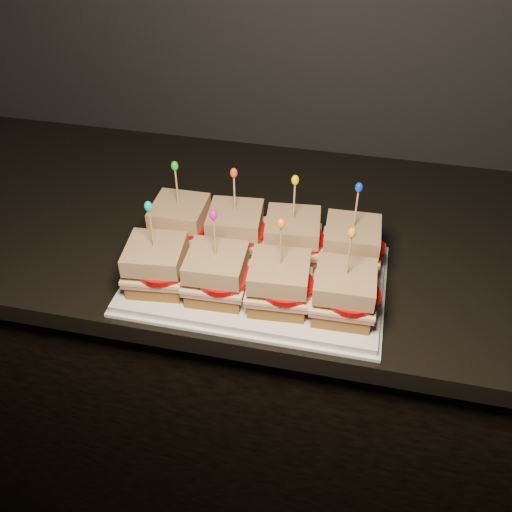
# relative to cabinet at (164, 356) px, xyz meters

# --- Properties ---
(cabinet) EXTENTS (2.12, 0.59, 0.83)m
(cabinet) POSITION_rel_cabinet_xyz_m (0.00, 0.00, 0.00)
(cabinet) COLOR black
(cabinet) RESTS_ON ground
(granite_slab) EXTENTS (2.16, 0.63, 0.04)m
(granite_slab) POSITION_rel_cabinet_xyz_m (0.00, 0.00, 0.43)
(granite_slab) COLOR black
(granite_slab) RESTS_ON cabinet
(platter) EXTENTS (0.42, 0.26, 0.02)m
(platter) POSITION_rel_cabinet_xyz_m (0.27, -0.17, 0.46)
(platter) COLOR white
(platter) RESTS_ON granite_slab
(platter_rim) EXTENTS (0.43, 0.27, 0.01)m
(platter_rim) POSITION_rel_cabinet_xyz_m (0.27, -0.17, 0.46)
(platter_rim) COLOR white
(platter_rim) RESTS_ON granite_slab
(sandwich_0_bread_bot) EXTENTS (0.09, 0.09, 0.02)m
(sandwich_0_bread_bot) POSITION_rel_cabinet_xyz_m (0.13, -0.11, 0.48)
(sandwich_0_bread_bot) COLOR brown
(sandwich_0_bread_bot) RESTS_ON platter
(sandwich_0_ham) EXTENTS (0.10, 0.09, 0.01)m
(sandwich_0_ham) POSITION_rel_cabinet_xyz_m (0.13, -0.11, 0.50)
(sandwich_0_ham) COLOR #CA6063
(sandwich_0_ham) RESTS_ON sandwich_0_bread_bot
(sandwich_0_cheese) EXTENTS (0.10, 0.10, 0.01)m
(sandwich_0_cheese) POSITION_rel_cabinet_xyz_m (0.13, -0.11, 0.51)
(sandwich_0_cheese) COLOR #FFE09D
(sandwich_0_cheese) RESTS_ON sandwich_0_ham
(sandwich_0_tomato) EXTENTS (0.09, 0.09, 0.01)m
(sandwich_0_tomato) POSITION_rel_cabinet_xyz_m (0.14, -0.11, 0.51)
(sandwich_0_tomato) COLOR #B40708
(sandwich_0_tomato) RESTS_ON sandwich_0_cheese
(sandwich_0_bread_top) EXTENTS (0.09, 0.09, 0.03)m
(sandwich_0_bread_top) POSITION_rel_cabinet_xyz_m (0.13, -0.11, 0.53)
(sandwich_0_bread_top) COLOR brown
(sandwich_0_bread_top) RESTS_ON sandwich_0_tomato
(sandwich_0_pick) EXTENTS (0.00, 0.00, 0.09)m
(sandwich_0_pick) POSITION_rel_cabinet_xyz_m (0.13, -0.11, 0.58)
(sandwich_0_pick) COLOR tan
(sandwich_0_pick) RESTS_ON sandwich_0_bread_top
(sandwich_0_frill) EXTENTS (0.01, 0.01, 0.02)m
(sandwich_0_frill) POSITION_rel_cabinet_xyz_m (0.13, -0.11, 0.62)
(sandwich_0_frill) COLOR green
(sandwich_0_frill) RESTS_ON sandwich_0_pick
(sandwich_1_bread_bot) EXTENTS (0.10, 0.10, 0.02)m
(sandwich_1_bread_bot) POSITION_rel_cabinet_xyz_m (0.22, -0.11, 0.48)
(sandwich_1_bread_bot) COLOR brown
(sandwich_1_bread_bot) RESTS_ON platter
(sandwich_1_ham) EXTENTS (0.10, 0.10, 0.01)m
(sandwich_1_ham) POSITION_rel_cabinet_xyz_m (0.22, -0.11, 0.50)
(sandwich_1_ham) COLOR #CA6063
(sandwich_1_ham) RESTS_ON sandwich_1_bread_bot
(sandwich_1_cheese) EXTENTS (0.11, 0.10, 0.01)m
(sandwich_1_cheese) POSITION_rel_cabinet_xyz_m (0.22, -0.11, 0.51)
(sandwich_1_cheese) COLOR #FFE09D
(sandwich_1_cheese) RESTS_ON sandwich_1_ham
(sandwich_1_tomato) EXTENTS (0.09, 0.09, 0.01)m
(sandwich_1_tomato) POSITION_rel_cabinet_xyz_m (0.24, -0.11, 0.51)
(sandwich_1_tomato) COLOR #B40708
(sandwich_1_tomato) RESTS_ON sandwich_1_cheese
(sandwich_1_bread_top) EXTENTS (0.10, 0.10, 0.03)m
(sandwich_1_bread_top) POSITION_rel_cabinet_xyz_m (0.22, -0.11, 0.53)
(sandwich_1_bread_top) COLOR brown
(sandwich_1_bread_top) RESTS_ON sandwich_1_tomato
(sandwich_1_pick) EXTENTS (0.00, 0.00, 0.09)m
(sandwich_1_pick) POSITION_rel_cabinet_xyz_m (0.22, -0.11, 0.58)
(sandwich_1_pick) COLOR tan
(sandwich_1_pick) RESTS_ON sandwich_1_bread_top
(sandwich_1_frill) EXTENTS (0.01, 0.01, 0.02)m
(sandwich_1_frill) POSITION_rel_cabinet_xyz_m (0.22, -0.11, 0.62)
(sandwich_1_frill) COLOR red
(sandwich_1_frill) RESTS_ON sandwich_1_pick
(sandwich_2_bread_bot) EXTENTS (0.10, 0.10, 0.02)m
(sandwich_2_bread_bot) POSITION_rel_cabinet_xyz_m (0.32, -0.11, 0.48)
(sandwich_2_bread_bot) COLOR brown
(sandwich_2_bread_bot) RESTS_ON platter
(sandwich_2_ham) EXTENTS (0.11, 0.10, 0.01)m
(sandwich_2_ham) POSITION_rel_cabinet_xyz_m (0.32, -0.11, 0.50)
(sandwich_2_ham) COLOR #CA6063
(sandwich_2_ham) RESTS_ON sandwich_2_bread_bot
(sandwich_2_cheese) EXTENTS (0.11, 0.10, 0.01)m
(sandwich_2_cheese) POSITION_rel_cabinet_xyz_m (0.32, -0.11, 0.51)
(sandwich_2_cheese) COLOR #FFE09D
(sandwich_2_cheese) RESTS_ON sandwich_2_ham
(sandwich_2_tomato) EXTENTS (0.09, 0.09, 0.01)m
(sandwich_2_tomato) POSITION_rel_cabinet_xyz_m (0.34, -0.11, 0.51)
(sandwich_2_tomato) COLOR #B40708
(sandwich_2_tomato) RESTS_ON sandwich_2_cheese
(sandwich_2_bread_top) EXTENTS (0.10, 0.10, 0.03)m
(sandwich_2_bread_top) POSITION_rel_cabinet_xyz_m (0.32, -0.11, 0.53)
(sandwich_2_bread_top) COLOR brown
(sandwich_2_bread_top) RESTS_ON sandwich_2_tomato
(sandwich_2_pick) EXTENTS (0.00, 0.00, 0.09)m
(sandwich_2_pick) POSITION_rel_cabinet_xyz_m (0.32, -0.11, 0.58)
(sandwich_2_pick) COLOR tan
(sandwich_2_pick) RESTS_ON sandwich_2_bread_top
(sandwich_2_frill) EXTENTS (0.01, 0.01, 0.02)m
(sandwich_2_frill) POSITION_rel_cabinet_xyz_m (0.32, -0.11, 0.62)
(sandwich_2_frill) COLOR #F0DA02
(sandwich_2_frill) RESTS_ON sandwich_2_pick
(sandwich_3_bread_bot) EXTENTS (0.09, 0.09, 0.02)m
(sandwich_3_bread_bot) POSITION_rel_cabinet_xyz_m (0.42, -0.11, 0.48)
(sandwich_3_bread_bot) COLOR brown
(sandwich_3_bread_bot) RESTS_ON platter
(sandwich_3_ham) EXTENTS (0.10, 0.10, 0.01)m
(sandwich_3_ham) POSITION_rel_cabinet_xyz_m (0.42, -0.11, 0.50)
(sandwich_3_ham) COLOR #CA6063
(sandwich_3_ham) RESTS_ON sandwich_3_bread_bot
(sandwich_3_cheese) EXTENTS (0.10, 0.10, 0.01)m
(sandwich_3_cheese) POSITION_rel_cabinet_xyz_m (0.42, -0.11, 0.51)
(sandwich_3_cheese) COLOR #FFE09D
(sandwich_3_cheese) RESTS_ON sandwich_3_ham
(sandwich_3_tomato) EXTENTS (0.09, 0.09, 0.01)m
(sandwich_3_tomato) POSITION_rel_cabinet_xyz_m (0.44, -0.11, 0.51)
(sandwich_3_tomato) COLOR #B40708
(sandwich_3_tomato) RESTS_ON sandwich_3_cheese
(sandwich_3_bread_top) EXTENTS (0.09, 0.09, 0.03)m
(sandwich_3_bread_top) POSITION_rel_cabinet_xyz_m (0.42, -0.11, 0.53)
(sandwich_3_bread_top) COLOR brown
(sandwich_3_bread_top) RESTS_ON sandwich_3_tomato
(sandwich_3_pick) EXTENTS (0.00, 0.00, 0.09)m
(sandwich_3_pick) POSITION_rel_cabinet_xyz_m (0.42, -0.11, 0.58)
(sandwich_3_pick) COLOR tan
(sandwich_3_pick) RESTS_ON sandwich_3_bread_top
(sandwich_3_frill) EXTENTS (0.01, 0.01, 0.02)m
(sandwich_3_frill) POSITION_rel_cabinet_xyz_m (0.42, -0.11, 0.62)
(sandwich_3_frill) COLOR #0A33CC
(sandwich_3_frill) RESTS_ON sandwich_3_pick
(sandwich_4_bread_bot) EXTENTS (0.10, 0.10, 0.02)m
(sandwich_4_bread_bot) POSITION_rel_cabinet_xyz_m (0.13, -0.23, 0.48)
(sandwich_4_bread_bot) COLOR brown
(sandwich_4_bread_bot) RESTS_ON platter
(sandwich_4_ham) EXTENTS (0.11, 0.10, 0.01)m
(sandwich_4_ham) POSITION_rel_cabinet_xyz_m (0.13, -0.23, 0.50)
(sandwich_4_ham) COLOR #CA6063
(sandwich_4_ham) RESTS_ON sandwich_4_bread_bot
(sandwich_4_cheese) EXTENTS (0.11, 0.10, 0.01)m
(sandwich_4_cheese) POSITION_rel_cabinet_xyz_m (0.13, -0.23, 0.51)
(sandwich_4_cheese) COLOR #FFE09D
(sandwich_4_cheese) RESTS_ON sandwich_4_ham
(sandwich_4_tomato) EXTENTS (0.09, 0.09, 0.01)m
(sandwich_4_tomato) POSITION_rel_cabinet_xyz_m (0.14, -0.23, 0.51)
(sandwich_4_tomato) COLOR #B40708
(sandwich_4_tomato) RESTS_ON sandwich_4_cheese
(sandwich_4_bread_top) EXTENTS (0.10, 0.10, 0.03)m
(sandwich_4_bread_top) POSITION_rel_cabinet_xyz_m (0.13, -0.23, 0.53)
(sandwich_4_bread_top) COLOR brown
(sandwich_4_bread_top) RESTS_ON sandwich_4_tomato
(sandwich_4_pick) EXTENTS (0.00, 0.00, 0.09)m
(sandwich_4_pick) POSITION_rel_cabinet_xyz_m (0.13, -0.23, 0.58)
(sandwich_4_pick) COLOR tan
(sandwich_4_pick) RESTS_ON sandwich_4_bread_top
(sandwich_4_frill) EXTENTS (0.01, 0.01, 0.02)m
(sandwich_4_frill) POSITION_rel_cabinet_xyz_m (0.13, -0.23, 0.62)
(sandwich_4_frill) COLOR #04B5BA
(sandwich_4_frill) RESTS_ON sandwich_4_pick
(sandwich_5_bread_bot) EXTENTS (0.09, 0.09, 0.02)m
(sandwich_5_bread_bot) POSITION_rel_cabinet_xyz_m (0.22, -0.23, 0.48)
(sandwich_5_bread_bot) COLOR brown
(sandwich_5_bread_bot) RESTS_ON platter
(sandwich_5_ham) EXTENTS (0.10, 0.10, 0.01)m
(sandwich_5_ham) POSITION_rel_cabinet_xyz_m (0.22, -0.23, 0.50)
(sandwich_5_ham) COLOR #CA6063
(sandwich_5_ham) RESTS_ON sandwich_5_bread_bot
(sandwich_5_cheese) EXTENTS (0.10, 0.10, 0.01)m
(sandwich_5_cheese) POSITION_rel_cabinet_xyz_m (0.22, -0.23, 0.51)
(sandwich_5_cheese) COLOR #FFE09D
(sandwich_5_cheese) RESTS_ON sandwich_5_ham
(sandwich_5_tomato) EXTENTS (0.09, 0.09, 0.01)m
(sandwich_5_tomato) POSITION_rel_cabinet_xyz_m (0.24, -0.23, 0.51)
(sandwich_5_tomato) COLOR #B40708
(sandwich_5_tomato) RESTS_ON sandwich_5_cheese
(sandwich_5_bread_top) EXTENTS (0.09, 0.09, 0.03)m
(sandwich_5_bread_top) POSITION_rel_cabinet_xyz_m (0.22, -0.23, 0.53)
(sandwich_5_bread_top) COLOR brown
(sandwich_5_bread_top) RESTS_ON sandwich_5_tomato
(sandwich_5_pick) EXTENTS (0.00, 0.00, 0.09)m
(sandwich_5_pick) POSITION_rel_cabinet_xyz_m (0.22, -0.23, 0.58)
(sandwich_5_pick) COLOR tan
(sandwich_5_pick) RESTS_ON sandwich_5_bread_top
(sandwich_5_frill) EXTENTS (0.01, 0.01, 0.02)m
(sandwich_5_frill) POSITION_rel_cabinet_xyz_m (0.22, -0.23, 0.62)
(sandwich_5_frill) COLOR #C012AE
(sandwich_5_frill) RESTS_ON sandwich_5_pick
(sandwich_6_bread_bot) EXTENTS (0.09, 0.09, 0.02)m
(sandwich_6_bread_bot) POSITION_rel_cabinet_xyz_m (0.32, -0.23, 0.48)
(sandwich_6_bread_bot) COLOR brown
(sandwich_6_bread_bot) RESTS_ON platter
(sandwich_6_ham) EXTENTS (0.10, 0.10, 0.01)m
(sandwich_6_ham) POSITION_rel_cabinet_xyz_m (0.32, -0.23, 0.50)
(sandwich_6_ham) COLOR #CA6063
(sandwich_6_ham) RESTS_ON sandwich_6_bread_bot
(sandwich_6_cheese) EXTENTS (0.10, 0.10, 0.01)m
(sandwich_6_cheese) POSITION_rel_cabinet_xyz_m (0.32, -0.23, 0.51)
(sandwich_6_cheese) COLOR #FFE09D
(sandwich_6_cheese) RESTS_ON sandwich_6_ham
(sandwich_6_tomato) EXTENTS (0.09, 0.09, 0.01)m
(sandwich_6_tomato) POSITION_rel_cabinet_xyz_m (0.34, -0.23, 0.51)
(sandwich_6_tomato) COLOR #B40708
(sandwich_6_tomato) RESTS_ON sandwich_6_cheese
(sandwich_6_bread_top) EXTENTS (0.10, 0.10, 0.03)m
(sandwich_6_bread_top) POSITION_rel_cabinet_xyz_m (0.32, -0.23, 0.53)
(sandwich_6_bread_top) COLOR brown
(sandwich_6_bread_top) RESTS_ON sandwich_6_tomato
(sandwich_6_pick) EXTENTS (0.00, 0.00, 0.09)m
(sandwich_6_pick) POSITION_rel_cabinet_xyz_m (0.32, -0.23, 0.58)
(sandwich_6_pick) COLOR tan
(sandwich_6_pick) RESTS_ON sandwich_6_bread_top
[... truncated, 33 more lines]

